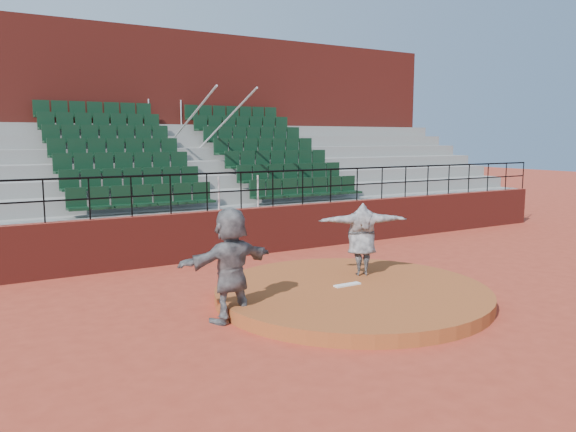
# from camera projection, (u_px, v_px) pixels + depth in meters

# --- Properties ---
(ground) EXTENTS (90.00, 90.00, 0.00)m
(ground) POSITION_uv_depth(u_px,v_px,m) (352.00, 299.00, 11.33)
(ground) COLOR #A83925
(ground) RESTS_ON ground
(pitchers_mound) EXTENTS (5.50, 5.50, 0.25)m
(pitchers_mound) POSITION_uv_depth(u_px,v_px,m) (352.00, 293.00, 11.32)
(pitchers_mound) COLOR #9B4B22
(pitchers_mound) RESTS_ON ground
(pitching_rubber) EXTENTS (0.60, 0.15, 0.03)m
(pitching_rubber) POSITION_uv_depth(u_px,v_px,m) (347.00, 285.00, 11.42)
(pitching_rubber) COLOR white
(pitching_rubber) RESTS_ON pitchers_mound
(boundary_wall) EXTENTS (24.00, 0.30, 1.30)m
(boundary_wall) POSITION_uv_depth(u_px,v_px,m) (241.00, 232.00, 15.49)
(boundary_wall) COLOR maroon
(boundary_wall) RESTS_ON ground
(wall_railing) EXTENTS (24.04, 0.05, 1.03)m
(wall_railing) POSITION_uv_depth(u_px,v_px,m) (241.00, 182.00, 15.30)
(wall_railing) COLOR black
(wall_railing) RESTS_ON boundary_wall
(seating_deck) EXTENTS (24.00, 5.97, 4.63)m
(seating_deck) POSITION_uv_depth(u_px,v_px,m) (192.00, 192.00, 18.47)
(seating_deck) COLOR gray
(seating_deck) RESTS_ON ground
(press_box_facade) EXTENTS (24.00, 3.00, 7.10)m
(press_box_facade) POSITION_uv_depth(u_px,v_px,m) (153.00, 130.00, 21.54)
(press_box_facade) COLOR maroon
(press_box_facade) RESTS_ON ground
(pitcher) EXTENTS (2.00, 1.26, 1.59)m
(pitcher) POSITION_uv_depth(u_px,v_px,m) (362.00, 239.00, 12.22)
(pitcher) COLOR black
(pitcher) RESTS_ON pitchers_mound
(fielder) EXTENTS (1.96, 0.87, 2.04)m
(fielder) POSITION_uv_depth(u_px,v_px,m) (231.00, 265.00, 9.88)
(fielder) COLOR black
(fielder) RESTS_ON ground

